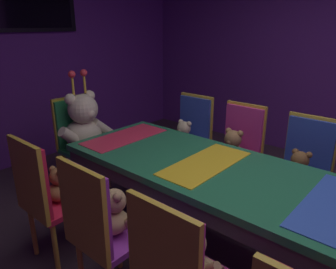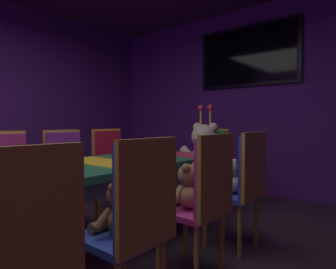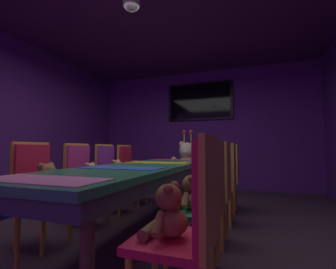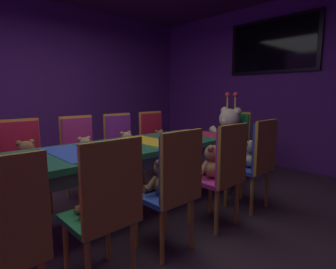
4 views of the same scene
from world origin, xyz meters
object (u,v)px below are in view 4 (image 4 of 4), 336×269
(chair_left_4, at_px, (154,137))
(chair_right_3, at_px, (225,166))
(chair_right_2, at_px, (175,181))
(chair_right_4, at_px, (258,156))
(teddy_right_1, at_px, (96,198))
(wall_tv, at_px, (272,46))
(teddy_right_2, at_px, (162,178))
(chair_left_3, at_px, (121,142))
(chair_right_1, at_px, (107,201))
(teddy_left_3, at_px, (127,144))
(throne_chair, at_px, (235,138))
(chair_left_2, at_px, (80,148))
(banquet_table, at_px, (115,155))
(teddy_right_3, at_px, (212,163))
(teddy_left_1, at_px, (27,158))
(king_teddy_bear, at_px, (229,131))
(teddy_left_2, at_px, (85,151))
(teddy_right_4, at_px, (246,155))
(chair_left_1, at_px, (23,156))
(teddy_left_4, at_px, (160,140))

(chair_left_4, relative_size, chair_right_3, 1.00)
(chair_right_2, bearing_deg, chair_right_4, -91.27)
(teddy_right_1, xyz_separation_m, wall_tv, (-0.69, 3.69, 1.48))
(chair_right_2, height_order, teddy_right_2, chair_right_2)
(chair_left_3, height_order, chair_right_1, same)
(teddy_left_3, xyz_separation_m, chair_left_4, (-0.16, 0.60, 0.01))
(chair_right_2, bearing_deg, throne_chair, -68.21)
(chair_left_2, xyz_separation_m, chair_right_4, (1.70, 1.18, 0.00))
(banquet_table, distance_m, teddy_right_3, 0.94)
(wall_tv, bearing_deg, teddy_right_1, -79.45)
(teddy_left_1, distance_m, chair_right_3, 1.98)
(banquet_table, xyz_separation_m, chair_right_2, (0.83, -0.00, -0.06))
(king_teddy_bear, relative_size, wall_tv, 0.53)
(wall_tv, bearing_deg, teddy_left_2, -102.74)
(teddy_left_3, distance_m, chair_right_4, 1.67)
(chair_left_2, height_order, chair_right_1, same)
(chair_left_4, bearing_deg, teddy_left_1, -85.25)
(banquet_table, bearing_deg, chair_left_4, 125.35)
(chair_left_3, xyz_separation_m, chair_right_2, (1.68, -0.62, 0.00))
(chair_left_4, distance_m, chair_right_1, 2.46)
(chair_left_4, bearing_deg, teddy_right_4, -0.22)
(chair_left_1, xyz_separation_m, teddy_right_1, (1.54, 0.02, -0.02))
(king_teddy_bear, distance_m, wall_tv, 1.79)
(chair_left_2, bearing_deg, chair_right_2, -1.04)
(chair_left_3, bearing_deg, teddy_left_4, 78.05)
(teddy_left_2, height_order, chair_left_3, chair_left_3)
(chair_right_2, distance_m, king_teddy_bear, 2.09)
(chair_left_1, height_order, teddy_right_4, chair_left_1)
(teddy_right_2, bearing_deg, teddy_right_3, -91.49)
(chair_left_2, height_order, teddy_right_4, chair_left_2)
(chair_right_4, xyz_separation_m, teddy_right_4, (-0.14, 0.00, -0.01))
(teddy_left_4, height_order, chair_right_4, chair_right_4)
(chair_left_3, distance_m, king_teddy_bear, 1.56)
(banquet_table, bearing_deg, wall_tv, 90.00)
(teddy_left_1, distance_m, teddy_right_4, 2.30)
(teddy_left_3, bearing_deg, chair_left_3, -180.00)
(chair_left_4, relative_size, chair_right_1, 1.00)
(king_teddy_bear, bearing_deg, chair_right_4, 50.57)
(chair_left_1, bearing_deg, chair_left_4, 90.13)
(chair_left_2, height_order, chair_left_3, same)
(chair_left_2, relative_size, teddy_right_2, 3.25)
(banquet_table, bearing_deg, king_teddy_bear, 90.00)
(chair_right_1, relative_size, teddy_right_2, 3.25)
(chair_right_4, distance_m, king_teddy_bear, 1.12)
(chair_left_1, bearing_deg, teddy_right_2, 21.17)
(teddy_left_1, bearing_deg, teddy_right_4, 51.77)
(teddy_left_1, relative_size, throne_chair, 0.35)
(chair_right_4, bearing_deg, wall_tv, -65.65)
(chair_right_4, bearing_deg, chair_right_1, 89.01)
(chair_left_1, bearing_deg, banquet_table, 35.10)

